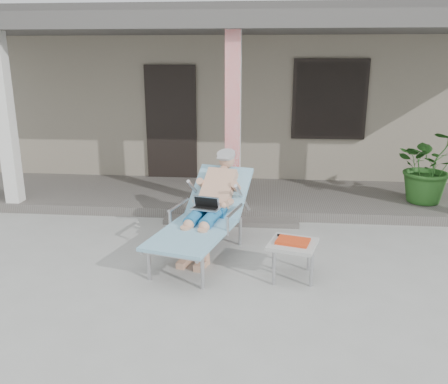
# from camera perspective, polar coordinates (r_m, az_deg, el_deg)

# --- Properties ---
(ground) EXTENTS (60.00, 60.00, 0.00)m
(ground) POSITION_cam_1_polar(r_m,az_deg,el_deg) (5.39, -0.76, -10.51)
(ground) COLOR #9E9E99
(ground) RESTS_ON ground
(house) EXTENTS (10.40, 5.40, 3.30)m
(house) POSITION_cam_1_polar(r_m,az_deg,el_deg) (11.32, 2.81, 12.32)
(house) COLOR gray
(house) RESTS_ON ground
(porch_deck) EXTENTS (10.00, 2.00, 0.15)m
(porch_deck) POSITION_cam_1_polar(r_m,az_deg,el_deg) (8.15, 1.49, -0.56)
(porch_deck) COLOR #605B56
(porch_deck) RESTS_ON ground
(porch_overhang) EXTENTS (10.00, 2.30, 2.85)m
(porch_overhang) POSITION_cam_1_polar(r_m,az_deg,el_deg) (7.76, 1.61, 18.89)
(porch_overhang) COLOR silver
(porch_overhang) RESTS_ON porch_deck
(porch_step) EXTENTS (2.00, 0.30, 0.07)m
(porch_step) POSITION_cam_1_polar(r_m,az_deg,el_deg) (7.07, 0.84, -3.52)
(porch_step) COLOR #605B56
(porch_step) RESTS_ON ground
(lounger) EXTENTS (1.19, 2.04, 1.28)m
(lounger) POSITION_cam_1_polar(r_m,az_deg,el_deg) (5.85, -2.00, 0.01)
(lounger) COLOR #B7B7BC
(lounger) RESTS_ON ground
(side_table) EXTENTS (0.62, 0.62, 0.45)m
(side_table) POSITION_cam_1_polar(r_m,az_deg,el_deg) (5.34, 8.26, -6.43)
(side_table) COLOR #ADADA8
(side_table) RESTS_ON ground
(potted_palm) EXTENTS (1.08, 0.94, 1.18)m
(potted_palm) POSITION_cam_1_polar(r_m,az_deg,el_deg) (8.13, 23.49, 2.87)
(potted_palm) COLOR #26591E
(potted_palm) RESTS_ON porch_deck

